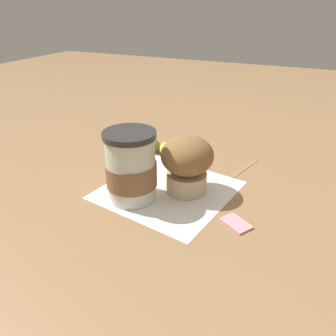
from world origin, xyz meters
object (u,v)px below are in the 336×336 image
Objects in this scene: muffin at (187,162)px; sugar_packet at (236,222)px; banana at (168,156)px; coffee_cup at (131,168)px.

muffin is 0.15m from sugar_packet.
banana is 0.26m from sugar_packet.
sugar_packet is (-0.00, -0.20, -0.06)m from coffee_cup.
coffee_cup reaches higher than sugar_packet.
coffee_cup is 0.11m from muffin.
coffee_cup is 0.79× the size of banana.
muffin is 2.22× the size of sugar_packet.
muffin is at bearing 60.07° from sugar_packet.
sugar_packet is (-0.16, -0.20, -0.01)m from banana.
sugar_packet is at bearing -90.13° from coffee_cup.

